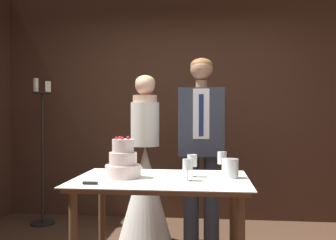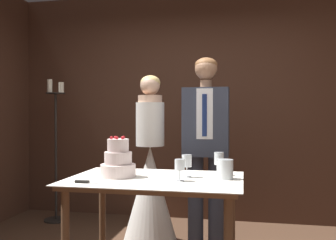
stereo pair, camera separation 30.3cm
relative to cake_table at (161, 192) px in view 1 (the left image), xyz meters
The scene contains 11 objects.
wall_back 2.03m from the cake_table, 88.65° to the left, with size 4.66×0.12×2.75m, color #472B1E.
cake_table is the anchor object (origin of this frame).
tiered_cake 0.35m from the cake_table, behind, with size 0.26×0.26×0.30m.
cake_knife 0.48m from the cake_table, 140.64° to the right, with size 0.42×0.03×0.02m.
wine_glass_near 0.54m from the cake_table, 26.68° to the left, with size 0.07×0.07×0.17m.
wine_glass_middle 0.29m from the cake_table, 23.56° to the right, with size 0.07×0.07×0.15m.
wine_glass_far 0.32m from the cake_table, 20.45° to the left, with size 0.07×0.07×0.17m.
hurricane_candle 0.53m from the cake_table, ahead, with size 0.12×0.12×0.14m.
bride 0.98m from the cake_table, 106.34° to the left, with size 0.54×0.54×1.65m.
groom 1.03m from the cake_table, 73.65° to the left, with size 0.43×0.25×1.81m.
candle_stand 2.13m from the cake_table, 137.17° to the left, with size 0.28×0.28×1.68m.
Camera 1 is at (0.28, -2.59, 1.27)m, focal length 40.00 mm.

